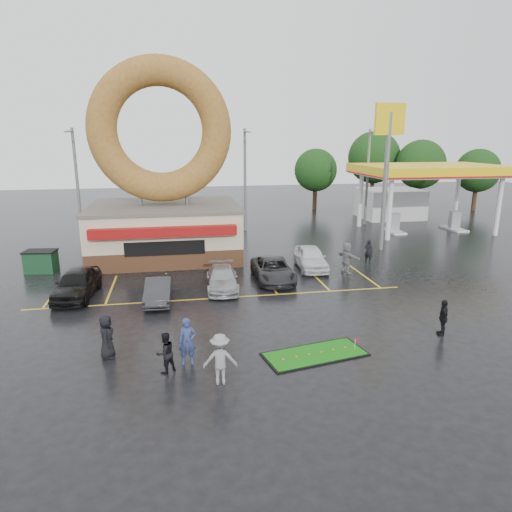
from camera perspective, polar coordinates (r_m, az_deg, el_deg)
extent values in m
plane|color=black|center=(21.23, -3.21, -8.32)|extent=(120.00, 120.00, 0.00)
cube|color=#472B19|center=(33.32, -11.15, 1.06)|extent=(10.00, 8.00, 1.20)
cube|color=beige|center=(32.96, -11.30, 4.02)|extent=(10.00, 8.00, 2.30)
cube|color=#59544C|center=(32.75, -11.41, 6.16)|extent=(10.20, 8.20, 0.20)
cube|color=maroon|center=(28.69, -11.43, 2.95)|extent=(9.00, 0.60, 0.60)
cylinder|color=slate|center=(32.73, -14.29, 7.23)|extent=(0.30, 0.30, 1.20)
cylinder|color=slate|center=(32.67, -8.64, 7.51)|extent=(0.30, 0.30, 1.20)
torus|color=brown|center=(32.42, -11.88, 15.11)|extent=(9.60, 2.00, 9.60)
cylinder|color=silver|center=(38.95, 16.35, 5.54)|extent=(0.40, 0.40, 5.00)
cylinder|color=silver|center=(44.31, 28.07, 5.46)|extent=(0.40, 0.40, 5.00)
cylinder|color=silver|center=(44.34, 12.92, 6.81)|extent=(0.40, 0.40, 5.00)
cylinder|color=silver|center=(49.12, 23.80, 6.68)|extent=(0.40, 0.40, 5.00)
cube|color=silver|center=(43.67, 20.83, 9.75)|extent=(12.00, 8.00, 0.50)
cube|color=yellow|center=(43.65, 20.86, 10.15)|extent=(12.30, 8.30, 0.70)
cube|color=#99999E|center=(42.75, 16.84, 4.10)|extent=(0.90, 0.60, 1.60)
cube|color=#99999E|center=(45.77, 23.57, 4.17)|extent=(0.90, 0.60, 1.60)
cube|color=silver|center=(50.16, 16.37, 6.31)|extent=(6.00, 5.00, 3.00)
cylinder|color=slate|center=(35.10, 15.86, 8.76)|extent=(0.36, 0.36, 10.00)
cube|color=yellow|center=(34.97, 16.39, 16.10)|extent=(2.20, 0.30, 2.20)
cylinder|color=slate|center=(40.33, -21.42, 8.29)|extent=(0.24, 0.24, 9.00)
cylinder|color=slate|center=(39.17, -22.28, 14.23)|extent=(0.12, 2.00, 0.12)
cube|color=slate|center=(38.19, -22.58, 14.15)|extent=(0.40, 0.18, 0.12)
cylinder|color=slate|center=(41.07, -1.38, 9.39)|extent=(0.24, 0.24, 9.00)
cylinder|color=slate|center=(39.91, -1.19, 15.27)|extent=(0.12, 2.00, 0.12)
cube|color=slate|center=(38.93, -0.95, 15.21)|extent=(0.40, 0.18, 0.12)
cylinder|color=slate|center=(45.44, 13.75, 9.49)|extent=(0.24, 0.24, 9.00)
cylinder|color=slate|center=(44.37, 14.62, 14.76)|extent=(0.12, 2.00, 0.12)
cube|color=slate|center=(43.46, 15.18, 14.67)|extent=(0.40, 0.18, 0.12)
cylinder|color=#332114|center=(57.36, 19.57, 6.98)|extent=(0.50, 0.50, 2.88)
sphere|color=black|center=(57.03, 19.90, 10.72)|extent=(5.60, 5.60, 5.60)
cylinder|color=#332114|center=(58.95, 25.62, 6.40)|extent=(0.50, 0.50, 2.52)
sphere|color=black|center=(58.65, 25.98, 9.58)|extent=(4.90, 4.90, 4.90)
cylinder|color=#332114|center=(59.06, 14.27, 7.75)|extent=(0.50, 0.50, 3.24)
sphere|color=black|center=(58.74, 14.53, 11.85)|extent=(6.30, 6.30, 6.30)
cylinder|color=#332114|center=(54.39, 7.35, 7.14)|extent=(0.50, 0.50, 2.52)
sphere|color=black|center=(54.07, 7.47, 10.60)|extent=(4.90, 4.90, 4.90)
imported|color=black|center=(25.97, -21.48, -3.20)|extent=(2.22, 4.67, 1.54)
imported|color=#2A2A2C|center=(24.18, -12.09, -4.16)|extent=(1.46, 3.79, 1.23)
imported|color=#9F9FA4|center=(25.60, -4.24, -2.82)|extent=(1.97, 4.29, 1.22)
imported|color=#29292B|center=(27.04, 2.14, -1.73)|extent=(2.28, 4.75, 1.31)
imported|color=silver|center=(29.61, 6.84, -0.20)|extent=(2.12, 4.46, 1.47)
imported|color=navy|center=(17.47, -8.57, -10.52)|extent=(0.66, 0.43, 1.80)
imported|color=black|center=(17.07, -11.28, -11.77)|extent=(0.94, 0.90, 1.53)
imported|color=gray|center=(16.04, -4.50, -12.73)|extent=(1.24, 0.78, 1.83)
imported|color=black|center=(18.64, -18.16, -9.55)|extent=(0.57, 0.86, 1.73)
imported|color=black|center=(21.27, 22.34, -7.11)|extent=(0.66, 1.00, 1.58)
imported|color=gray|center=(29.03, 11.29, -0.21)|extent=(1.26, 1.88, 1.95)
imported|color=black|center=(31.65, 13.88, 0.57)|extent=(0.70, 0.68, 1.61)
cube|color=#194125|center=(31.78, -25.28, -0.66)|extent=(1.93, 1.41, 1.30)
cube|color=black|center=(18.43, 7.38, -12.09)|extent=(4.30, 2.51, 0.05)
cube|color=#176C12|center=(18.42, 7.38, -12.02)|extent=(4.08, 2.29, 0.03)
cylinder|color=silver|center=(18.91, 12.27, -10.75)|extent=(0.02, 0.02, 0.46)
cube|color=red|center=(18.85, 12.50, -10.22)|extent=(0.14, 0.01, 0.10)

